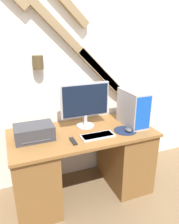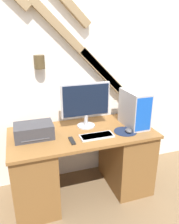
# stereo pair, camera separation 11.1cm
# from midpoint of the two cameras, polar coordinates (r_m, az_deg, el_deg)

# --- Properties ---
(ground_plane) EXTENTS (12.00, 12.00, 0.00)m
(ground_plane) POSITION_cam_midpoint_polar(r_m,az_deg,el_deg) (2.44, 0.06, -24.97)
(ground_plane) COLOR brown
(wall_back) EXTENTS (6.40, 0.16, 2.77)m
(wall_back) POSITION_cam_midpoint_polar(r_m,az_deg,el_deg) (2.46, -6.83, 11.71)
(wall_back) COLOR white
(wall_back) RESTS_ON ground_plane
(desk) EXTENTS (1.48, 0.71, 0.75)m
(desk) POSITION_cam_midpoint_polar(r_m,az_deg,el_deg) (2.45, -3.12, -12.92)
(desk) COLOR brown
(desk) RESTS_ON ground_plane
(monitor) EXTENTS (0.53, 0.19, 0.48)m
(monitor) POSITION_cam_midpoint_polar(r_m,az_deg,el_deg) (2.30, -2.52, 2.49)
(monitor) COLOR #B7B7BC
(monitor) RESTS_ON desk
(keyboard) EXTENTS (0.33, 0.14, 0.02)m
(keyboard) POSITION_cam_midpoint_polar(r_m,az_deg,el_deg) (2.16, 0.63, -6.24)
(keyboard) COLOR silver
(keyboard) RESTS_ON desk
(mousepad) EXTENTS (0.24, 0.24, 0.00)m
(mousepad) POSITION_cam_midpoint_polar(r_m,az_deg,el_deg) (2.31, 7.92, -4.85)
(mousepad) COLOR #19233D
(mousepad) RESTS_ON desk
(mouse) EXTENTS (0.06, 0.09, 0.04)m
(mouse) POSITION_cam_midpoint_polar(r_m,az_deg,el_deg) (2.28, 8.76, -4.63)
(mouse) COLOR #4C4C51
(mouse) RESTS_ON mousepad
(computer_tower) EXTENTS (0.20, 0.38, 0.39)m
(computer_tower) POSITION_cam_midpoint_polar(r_m,az_deg,el_deg) (2.40, 10.08, 1.04)
(computer_tower) COLOR #B2B2B7
(computer_tower) RESTS_ON desk
(printer) EXTENTS (0.37, 0.25, 0.14)m
(printer) POSITION_cam_midpoint_polar(r_m,az_deg,el_deg) (2.18, -15.70, -5.13)
(printer) COLOR #38383D
(printer) RESTS_ON desk
(remote_control) EXTENTS (0.04, 0.14, 0.02)m
(remote_control) POSITION_cam_midpoint_polar(r_m,az_deg,el_deg) (2.08, -5.82, -7.60)
(remote_control) COLOR black
(remote_control) RESTS_ON desk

